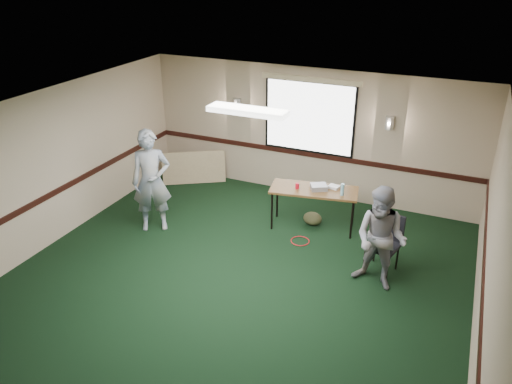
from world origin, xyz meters
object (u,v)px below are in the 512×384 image
at_px(conference_chair, 386,238).
at_px(person_left, 151,181).
at_px(projector, 319,187).
at_px(folding_table, 314,192).
at_px(person_right, 381,239).

bearing_deg(conference_chair, person_left, -161.62).
bearing_deg(person_left, projector, -8.64).
height_order(conference_chair, person_left, person_left).
height_order(folding_table, conference_chair, conference_chair).
distance_m(conference_chair, person_left, 4.22).
height_order(projector, person_left, person_left).
height_order(folding_table, projector, projector).
distance_m(folding_table, person_right, 2.00).
xyz_separation_m(folding_table, person_left, (-2.71, -1.21, 0.23)).
relative_size(folding_table, person_left, 0.87).
relative_size(person_left, person_right, 1.16).
bearing_deg(projector, conference_chair, -59.76).
relative_size(projector, person_right, 0.17).
distance_m(folding_table, projector, 0.13).
distance_m(conference_chair, person_right, 0.58).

